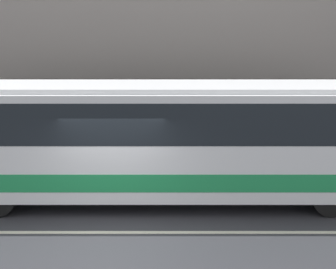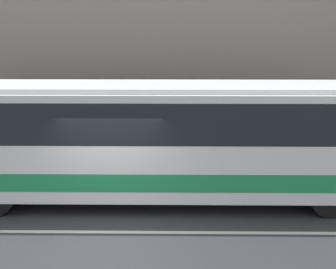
{
  "view_description": "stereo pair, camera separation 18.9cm",
  "coord_description": "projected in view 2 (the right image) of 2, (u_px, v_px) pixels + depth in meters",
  "views": [
    {
      "loc": [
        1.32,
        -9.88,
        4.64
      ],
      "look_at": [
        1.36,
        2.04,
        1.82
      ],
      "focal_mm": 50.0,
      "sensor_mm": 36.0,
      "label": 1
    },
    {
      "loc": [
        1.51,
        -9.88,
        4.64
      ],
      "look_at": [
        1.36,
        2.04,
        1.82
      ],
      "focal_mm": 50.0,
      "sensor_mm": 36.0,
      "label": 2
    }
  ],
  "objects": [
    {
      "name": "sidewalk",
      "position": [
        129.0,
        164.0,
        15.69
      ],
      "size": [
        60.0,
        2.29,
        0.16
      ],
      "color": "gray",
      "rests_on": "ground_plane"
    },
    {
      "name": "transit_bus",
      "position": [
        148.0,
        136.0,
        12.27
      ],
      "size": [
        12.34,
        2.5,
        3.15
      ],
      "color": "white",
      "rests_on": "ground_plane"
    },
    {
      "name": "lane_stripe",
      "position": [
        108.0,
        232.0,
        10.7
      ],
      "size": [
        54.0,
        0.14,
        0.01
      ],
      "color": "beige",
      "rests_on": "ground_plane"
    },
    {
      "name": "ground_plane",
      "position": [
        108.0,
        232.0,
        10.7
      ],
      "size": [
        60.0,
        60.0,
        0.0
      ],
      "primitive_type": "plane",
      "color": "#333338"
    }
  ]
}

